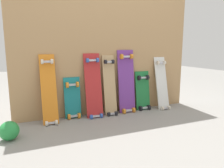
% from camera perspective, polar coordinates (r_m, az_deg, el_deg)
% --- Properties ---
extents(ground_plane, '(12.00, 12.00, 0.00)m').
position_cam_1_polar(ground_plane, '(2.84, -0.54, -7.89)').
color(ground_plane, gray).
extents(plywood_wall_panel, '(2.41, 0.04, 1.61)m').
position_cam_1_polar(plywood_wall_panel, '(2.77, -1.12, 8.60)').
color(plywood_wall_panel, tan).
rests_on(plywood_wall_panel, ground).
extents(skateboard_orange, '(0.17, 0.25, 0.86)m').
position_cam_1_polar(skateboard_orange, '(2.51, -16.83, -2.16)').
color(skateboard_orange, orange).
rests_on(skateboard_orange, ground).
extents(skateboard_teal, '(0.20, 0.14, 0.57)m').
position_cam_1_polar(skateboard_teal, '(2.64, -10.68, -4.38)').
color(skateboard_teal, '#197A7F').
rests_on(skateboard_teal, ground).
extents(skateboard_red, '(0.21, 0.22, 0.87)m').
position_cam_1_polar(skateboard_red, '(2.63, -5.06, -1.17)').
color(skateboard_red, '#B22626').
rests_on(skateboard_red, ground).
extents(skateboard_natural, '(0.16, 0.20, 0.84)m').
position_cam_1_polar(skateboard_natural, '(2.72, -0.60, -1.06)').
color(skateboard_natural, tan).
rests_on(skateboard_natural, ground).
extents(skateboard_purple, '(0.23, 0.18, 0.90)m').
position_cam_1_polar(skateboard_purple, '(2.82, 4.00, 0.10)').
color(skateboard_purple, '#6B338C').
rests_on(skateboard_purple, ground).
extents(skateboard_green, '(0.21, 0.15, 0.60)m').
position_cam_1_polar(skateboard_green, '(2.99, 8.43, -2.36)').
color(skateboard_green, '#1E7238').
rests_on(skateboard_green, ground).
extents(skateboard_white, '(0.17, 0.25, 0.81)m').
position_cam_1_polar(skateboard_white, '(3.08, 13.49, -0.39)').
color(skateboard_white, silver).
rests_on(skateboard_white, ground).
extents(rubber_ball, '(0.18, 0.18, 0.18)m').
position_cam_1_polar(rubber_ball, '(2.25, -26.27, -11.37)').
color(rubber_ball, '#268C3F').
rests_on(rubber_ball, ground).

